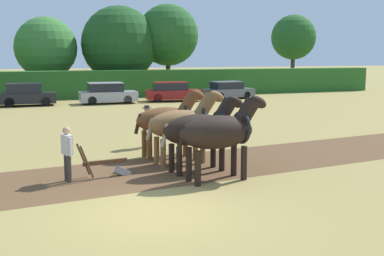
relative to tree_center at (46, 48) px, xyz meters
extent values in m
plane|color=#998447|center=(0.05, -34.73, -4.16)|extent=(240.00, 240.00, 0.00)
cube|color=brown|center=(-2.46, -31.41, -4.16)|extent=(32.57, 7.69, 0.01)
cube|color=#286023|center=(0.05, -4.65, -3.03)|extent=(60.59, 1.72, 2.27)
cylinder|color=#4C3823|center=(0.00, 0.00, -2.83)|extent=(0.44, 0.44, 2.67)
sphere|color=#387533|center=(0.00, 0.00, 0.01)|extent=(5.47, 5.47, 5.47)
cylinder|color=#4C3823|center=(6.45, -0.51, -2.85)|extent=(0.44, 0.44, 2.62)
sphere|color=#1E4C1E|center=(6.45, -0.51, 0.37)|extent=(6.96, 6.96, 6.96)
cylinder|color=#423323|center=(11.03, -0.90, -2.26)|extent=(0.44, 0.44, 3.80)
sphere|color=#235623|center=(11.03, -0.90, 1.23)|extent=(5.77, 5.77, 5.77)
cylinder|color=#423323|center=(25.72, 0.78, -2.10)|extent=(0.44, 0.44, 4.11)
sphere|color=#235623|center=(25.72, 0.78, 1.27)|extent=(4.80, 4.80, 4.80)
ellipsoid|color=black|center=(2.57, -32.65, -2.76)|extent=(2.39, 1.26, 0.94)
cylinder|color=black|center=(3.27, -32.29, -3.67)|extent=(0.18, 0.18, 0.98)
cylinder|color=black|center=(3.34, -32.84, -3.67)|extent=(0.18, 0.18, 0.98)
cylinder|color=black|center=(1.80, -32.47, -3.67)|extent=(0.18, 0.18, 0.98)
cylinder|color=black|center=(1.86, -33.01, -3.67)|extent=(0.18, 0.18, 0.98)
cylinder|color=black|center=(3.53, -32.54, -2.26)|extent=(0.86, 0.54, 0.90)
ellipsoid|color=black|center=(3.94, -32.49, -1.97)|extent=(0.70, 0.34, 0.54)
cube|color=black|center=(3.71, -32.52, -2.06)|extent=(0.42, 0.13, 0.55)
cylinder|color=black|center=(1.49, -32.78, -2.86)|extent=(0.31, 0.15, 0.71)
torus|color=black|center=(3.36, -32.56, -2.68)|extent=(0.22, 0.96, 0.95)
ellipsoid|color=black|center=(2.42, -31.45, -2.86)|extent=(2.34, 1.25, 0.94)
cylinder|color=black|center=(3.11, -31.09, -3.72)|extent=(0.18, 0.18, 0.88)
cylinder|color=black|center=(3.18, -31.63, -3.72)|extent=(0.18, 0.18, 0.88)
cylinder|color=black|center=(1.67, -31.26, -3.72)|extent=(0.18, 0.18, 0.88)
cylinder|color=black|center=(1.73, -31.80, -3.72)|extent=(0.18, 0.18, 0.88)
cylinder|color=black|center=(3.37, -31.34, -2.36)|extent=(0.87, 0.54, 0.90)
ellipsoid|color=black|center=(3.77, -31.29, -2.07)|extent=(0.70, 0.34, 0.54)
cube|color=gray|center=(3.55, -31.31, -2.16)|extent=(0.42, 0.13, 0.55)
cylinder|color=gray|center=(1.37, -31.57, -2.96)|extent=(0.31, 0.15, 0.71)
torus|color=black|center=(3.20, -31.35, -2.79)|extent=(0.22, 0.96, 0.95)
ellipsoid|color=brown|center=(2.28, -30.24, -2.84)|extent=(2.29, 1.22, 0.92)
cylinder|color=brown|center=(2.96, -29.89, -3.71)|extent=(0.18, 0.18, 0.91)
cylinder|color=brown|center=(3.02, -30.42, -3.71)|extent=(0.18, 0.18, 0.91)
cylinder|color=brown|center=(1.54, -30.06, -3.71)|extent=(0.18, 0.18, 0.91)
cylinder|color=brown|center=(1.60, -30.59, -3.71)|extent=(0.18, 0.18, 0.91)
cylinder|color=brown|center=(3.21, -30.13, -2.32)|extent=(0.90, 0.53, 0.96)
ellipsoid|color=brown|center=(3.65, -30.08, -2.00)|extent=(0.70, 0.34, 0.54)
cube|color=gray|center=(3.41, -30.11, -2.12)|extent=(0.45, 0.13, 0.60)
cylinder|color=gray|center=(1.25, -30.36, -2.94)|extent=(0.31, 0.15, 0.71)
torus|color=black|center=(3.04, -30.15, -2.77)|extent=(0.22, 0.94, 0.93)
ellipsoid|color=brown|center=(2.14, -29.03, -2.84)|extent=(2.18, 1.15, 0.87)
cylinder|color=brown|center=(2.78, -28.71, -3.69)|extent=(0.18, 0.18, 0.94)
cylinder|color=brown|center=(2.84, -29.20, -3.69)|extent=(0.18, 0.18, 0.94)
cylinder|color=brown|center=(1.44, -28.87, -3.69)|extent=(0.18, 0.18, 0.94)
cylinder|color=brown|center=(1.49, -29.36, -3.69)|extent=(0.18, 0.18, 0.94)
cylinder|color=brown|center=(3.02, -28.93, -2.34)|extent=(0.85, 0.50, 0.90)
ellipsoid|color=brown|center=(3.44, -28.88, -2.04)|extent=(0.70, 0.34, 0.54)
cube|color=black|center=(3.20, -28.91, -2.16)|extent=(0.43, 0.13, 0.57)
cylinder|color=black|center=(1.15, -29.15, -2.93)|extent=(0.31, 0.15, 0.71)
torus|color=black|center=(2.86, -28.95, -2.77)|extent=(0.21, 0.89, 0.88)
cube|color=#4C331E|center=(-0.33, -31.16, -3.71)|extent=(1.32, 0.25, 0.12)
cube|color=#939399|center=(0.19, -31.10, -4.06)|extent=(0.50, 0.26, 0.39)
cylinder|color=#4C331E|center=(-0.95, -31.03, -3.61)|extent=(0.40, 0.11, 0.96)
cylinder|color=#4C331E|center=(-0.90, -31.43, -3.61)|extent=(0.40, 0.11, 0.96)
cylinder|color=#38332D|center=(-1.44, -31.23, -3.76)|extent=(0.14, 0.14, 0.79)
cylinder|color=#38332D|center=(-1.40, -31.44, -3.76)|extent=(0.14, 0.14, 0.79)
cube|color=silver|center=(-1.42, -31.34, -3.09)|extent=(0.29, 0.49, 0.56)
sphere|color=tan|center=(-1.42, -31.34, -2.69)|extent=(0.21, 0.21, 0.21)
cylinder|color=silver|center=(-1.48, -31.07, -3.11)|extent=(0.09, 0.09, 0.53)
cylinder|color=silver|center=(-1.36, -31.61, -3.11)|extent=(0.09, 0.09, 0.53)
cylinder|color=#38332D|center=(1.93, -27.02, -3.76)|extent=(0.14, 0.14, 0.79)
cylinder|color=#38332D|center=(2.11, -27.11, -3.76)|extent=(0.14, 0.14, 0.79)
cube|color=silver|center=(2.02, -27.06, -3.09)|extent=(0.50, 0.38, 0.56)
sphere|color=tan|center=(2.02, -27.06, -2.69)|extent=(0.21, 0.21, 0.21)
cylinder|color=silver|center=(1.77, -26.94, -3.11)|extent=(0.09, 0.09, 0.53)
cylinder|color=silver|center=(2.27, -27.18, -3.11)|extent=(0.09, 0.09, 0.53)
cylinder|color=#42382D|center=(2.02, -27.06, -2.63)|extent=(0.41, 0.41, 0.02)
cylinder|color=#42382D|center=(2.02, -27.06, -2.58)|extent=(0.20, 0.20, 0.10)
cube|color=black|center=(-1.95, -9.29, -3.61)|extent=(3.86, 1.83, 0.73)
cube|color=black|center=(-2.14, -9.28, -2.94)|extent=(2.33, 1.61, 0.61)
cube|color=black|center=(-2.14, -9.28, -2.60)|extent=(2.33, 1.61, 0.06)
cylinder|color=black|center=(-0.74, -8.58, -3.82)|extent=(0.68, 0.24, 0.68)
cylinder|color=black|center=(-0.79, -10.07, -3.82)|extent=(0.68, 0.24, 0.68)
cylinder|color=black|center=(-3.11, -8.51, -3.82)|extent=(0.68, 0.24, 0.68)
cylinder|color=black|center=(-3.15, -10.00, -3.82)|extent=(0.68, 0.24, 0.68)
cube|color=#9E9EA8|center=(3.66, -9.72, -3.63)|extent=(4.16, 1.79, 0.72)
cube|color=black|center=(3.46, -9.72, -2.97)|extent=(2.50, 1.58, 0.60)
cube|color=#9E9EA8|center=(3.46, -9.72, -2.64)|extent=(2.50, 1.58, 0.06)
cylinder|color=black|center=(4.96, -9.00, -3.84)|extent=(0.63, 0.23, 0.63)
cylinder|color=black|center=(4.93, -10.49, -3.84)|extent=(0.63, 0.23, 0.63)
cylinder|color=black|center=(2.40, -8.96, -3.84)|extent=(0.63, 0.23, 0.63)
cylinder|color=black|center=(2.37, -10.45, -3.84)|extent=(0.63, 0.23, 0.63)
cube|color=maroon|center=(8.74, -9.51, -3.64)|extent=(4.42, 2.39, 0.69)
cube|color=black|center=(8.54, -9.48, -3.01)|extent=(2.73, 1.97, 0.56)
cube|color=maroon|center=(8.54, -9.48, -2.70)|extent=(2.73, 1.97, 0.06)
cylinder|color=black|center=(10.15, -8.92, -3.83)|extent=(0.68, 0.31, 0.66)
cylinder|color=black|center=(9.92, -10.48, -3.83)|extent=(0.68, 0.31, 0.66)
cylinder|color=black|center=(7.57, -8.54, -3.83)|extent=(0.68, 0.31, 0.66)
cylinder|color=black|center=(7.34, -10.10, -3.83)|extent=(0.68, 0.31, 0.66)
cube|color=#565B66|center=(13.67, -9.06, -3.67)|extent=(4.11, 2.08, 0.65)
cube|color=black|center=(13.48, -9.08, -3.07)|extent=(2.51, 1.76, 0.54)
cube|color=#565B66|center=(13.48, -9.08, -2.77)|extent=(2.51, 1.76, 0.06)
cylinder|color=black|center=(14.83, -8.20, -3.85)|extent=(0.63, 0.27, 0.61)
cylinder|color=black|center=(14.97, -9.70, -3.85)|extent=(0.63, 0.27, 0.61)
cylinder|color=black|center=(12.38, -8.42, -3.85)|extent=(0.63, 0.27, 0.61)
cylinder|color=black|center=(12.52, -9.93, -3.85)|extent=(0.63, 0.27, 0.61)
camera|label=1|loc=(-2.67, -44.93, -0.61)|focal=45.00mm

